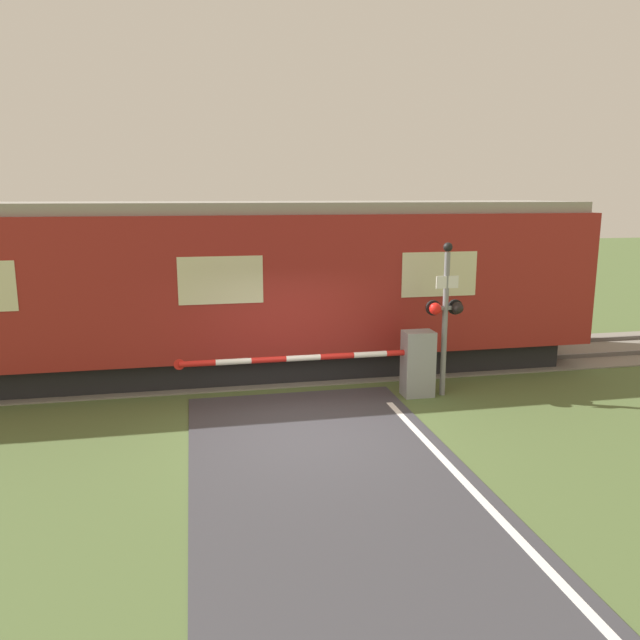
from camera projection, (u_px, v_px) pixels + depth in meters
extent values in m
plane|color=#4C6033|center=(309.00, 429.00, 10.71)|extent=(80.00, 80.00, 0.00)
cube|color=slate|center=(277.00, 367.00, 14.50)|extent=(36.00, 3.20, 0.03)
cube|color=#595451|center=(282.00, 373.00, 13.80)|extent=(36.00, 0.08, 0.10)
cube|color=#595451|center=(273.00, 356.00, 15.18)|extent=(36.00, 0.08, 0.10)
cube|color=black|center=(220.00, 358.00, 14.19)|extent=(15.32, 2.66, 0.60)
cube|color=maroon|center=(218.00, 281.00, 13.83)|extent=(16.65, 3.13, 2.96)
cube|color=gray|center=(215.00, 208.00, 13.51)|extent=(16.32, 2.88, 0.24)
cube|color=beige|center=(439.00, 274.00, 13.18)|extent=(1.66, 0.02, 0.95)
cube|color=beige|center=(221.00, 280.00, 12.27)|extent=(1.66, 0.02, 0.95)
cube|color=gray|center=(418.00, 364.00, 12.38)|extent=(0.60, 0.44, 1.32)
cylinder|color=gray|center=(418.00, 352.00, 12.33)|extent=(0.16, 0.16, 0.18)
cylinder|color=red|center=(402.00, 353.00, 12.27)|extent=(0.66, 0.11, 0.11)
cylinder|color=white|center=(370.00, 354.00, 12.14)|extent=(0.66, 0.11, 0.11)
cylinder|color=red|center=(337.00, 356.00, 12.01)|extent=(0.66, 0.11, 0.11)
cylinder|color=white|center=(303.00, 358.00, 11.88)|extent=(0.66, 0.11, 0.11)
cylinder|color=red|center=(269.00, 360.00, 11.75)|extent=(0.66, 0.11, 0.11)
cylinder|color=white|center=(234.00, 362.00, 11.62)|extent=(0.66, 0.11, 0.11)
cylinder|color=red|center=(198.00, 364.00, 11.49)|extent=(0.66, 0.11, 0.11)
cylinder|color=red|center=(179.00, 365.00, 11.42)|extent=(0.20, 0.02, 0.20)
cylinder|color=gray|center=(445.00, 325.00, 12.27)|extent=(0.11, 0.11, 2.87)
cube|color=gray|center=(445.00, 308.00, 12.20)|extent=(0.58, 0.07, 0.07)
sphere|color=red|center=(435.00, 309.00, 12.11)|extent=(0.24, 0.24, 0.24)
sphere|color=black|center=(457.00, 308.00, 12.20)|extent=(0.24, 0.24, 0.24)
cylinder|color=black|center=(433.00, 308.00, 12.21)|extent=(0.30, 0.06, 0.30)
cylinder|color=black|center=(455.00, 307.00, 12.30)|extent=(0.30, 0.06, 0.30)
cube|color=white|center=(447.00, 282.00, 12.06)|extent=(0.45, 0.02, 0.24)
sphere|color=black|center=(448.00, 247.00, 11.96)|extent=(0.18, 0.18, 0.18)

